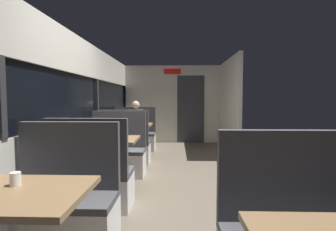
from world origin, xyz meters
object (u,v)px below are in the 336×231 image
Objects in this scene: bench_mid_window_facing_entry at (118,156)px; bench_far_window_facing_end at (126,147)px; dining_table_mid_window at (107,145)px; bench_mid_window_facing_end at (91,181)px; dining_table_near_window at (15,207)px; seated_passenger at (136,129)px; dining_table_far_window at (132,128)px; bench_far_window_facing_entry at (137,137)px; coffee_cup_primary at (15,179)px; bench_near_window_facing_entry at (64,208)px.

bench_far_window_facing_end is at bearing 90.00° from bench_mid_window_facing_entry.
bench_mid_window_facing_end is (0.00, -0.70, -0.31)m from dining_table_mid_window.
dining_table_near_window is at bearing -90.00° from dining_table_mid_window.
dining_table_mid_window is 0.77m from bench_mid_window_facing_end.
dining_table_mid_window is at bearing -90.00° from seated_passenger.
bench_far_window_facing_end is at bearing -90.00° from dining_table_far_window.
bench_far_window_facing_entry is at bearing 90.00° from bench_far_window_facing_end.
dining_table_mid_window is (0.00, 2.18, 0.00)m from dining_table_near_window.
dining_table_far_window is 0.82× the size of bench_far_window_facing_end.
bench_far_window_facing_entry is 4.97m from coffee_cup_primary.
dining_table_near_window and dining_table_mid_window have the same top height.
dining_table_far_window is 0.77m from bench_far_window_facing_end.
coffee_cup_primary is at bearing -95.09° from bench_near_window_facing_entry.
bench_mid_window_facing_end is 1.45m from coffee_cup_primary.
coffee_cup_primary is at bearing 117.48° from dining_table_near_window.
seated_passenger reaches higher than bench_far_window_facing_end.
bench_mid_window_facing_entry is at bearing 90.00° from dining_table_near_window.
bench_far_window_facing_entry is (0.00, 2.88, -0.31)m from dining_table_mid_window.
bench_far_window_facing_end is (0.00, -0.70, -0.31)m from dining_table_far_window.
dining_table_mid_window is 2.08m from coffee_cup_primary.
bench_near_window_facing_entry is 1.00× the size of bench_mid_window_facing_end.
bench_mid_window_facing_end reaches higher than dining_table_far_window.
bench_mid_window_facing_entry is 1.00× the size of bench_far_window_facing_end.
bench_mid_window_facing_entry is (0.00, 2.18, 0.00)m from bench_near_window_facing_entry.
bench_near_window_facing_entry is at bearing -90.00° from dining_table_far_window.
bench_far_window_facing_end is at bearing 90.00° from bench_mid_window_facing_end.
bench_mid_window_facing_entry is 2.18m from bench_far_window_facing_entry.
bench_far_window_facing_end reaches higher than dining_table_mid_window.
seated_passenger is (0.00, 2.10, 0.21)m from bench_mid_window_facing_entry.
bench_mid_window_facing_entry is (0.00, 2.88, -0.31)m from dining_table_near_window.
seated_passenger is at bearing 90.00° from dining_table_far_window.
dining_table_mid_window is at bearing -90.00° from dining_table_far_window.
dining_table_near_window is 4.35m from dining_table_far_window.
seated_passenger is at bearing 90.00° from bench_mid_window_facing_end.
coffee_cup_primary is at bearing -92.22° from bench_mid_window_facing_end.
bench_far_window_facing_end is 0.87× the size of seated_passenger.
dining_table_near_window is 2.18m from dining_table_mid_window.
bench_near_window_facing_entry is 1.00× the size of bench_far_window_facing_end.
dining_table_mid_window is 1.00× the size of dining_table_far_window.
coffee_cup_primary is (-0.05, -4.25, 0.15)m from dining_table_far_window.
dining_table_near_window is 1.00× the size of dining_table_mid_window.
bench_near_window_facing_entry is 0.75m from coffee_cup_primary.
seated_passenger is at bearing 90.00° from bench_far_window_facing_end.
bench_far_window_facing_entry is (0.00, 1.40, 0.00)m from bench_far_window_facing_end.
bench_mid_window_facing_end is at bearing -90.00° from seated_passenger.
bench_mid_window_facing_entry is at bearing 90.00° from bench_mid_window_facing_end.
dining_table_near_window is at bearing -90.00° from bench_far_window_facing_entry.
seated_passenger reaches higher than bench_near_window_facing_entry.
bench_far_window_facing_entry reaches higher than dining_table_far_window.
bench_near_window_facing_entry is 12.22× the size of coffee_cup_primary.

